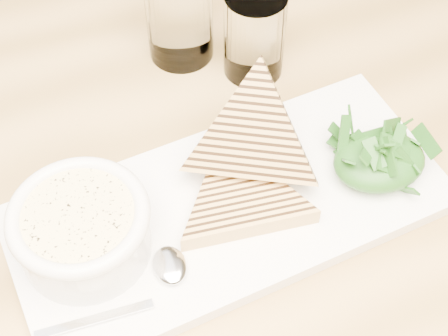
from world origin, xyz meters
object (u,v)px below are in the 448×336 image
object	(u,v)px
glass_far	(254,35)
platter	(229,209)
soup_bowl	(84,234)
glass_near	(179,14)
table_top	(203,253)

from	to	relation	value
glass_far	platter	bearing A→B (deg)	-113.69
platter	soup_bowl	size ratio (longest dim) A/B	3.53
glass_near	glass_far	size ratio (longest dim) A/B	1.11
table_top	soup_bowl	xyz separation A→B (m)	(-0.11, 0.01, 0.06)
table_top	soup_bowl	distance (m)	0.12
soup_bowl	glass_near	bearing A→B (deg)	59.10
glass_near	glass_far	distance (m)	0.09
table_top	glass_near	xyz separation A→B (m)	(0.04, 0.27, 0.08)
glass_near	glass_far	world-z (taller)	glass_near
platter	glass_near	bearing A→B (deg)	87.84
soup_bowl	glass_near	world-z (taller)	glass_near
platter	soup_bowl	bearing A→B (deg)	-175.23
table_top	platter	world-z (taller)	platter
soup_bowl	glass_far	size ratio (longest dim) A/B	1.15
soup_bowl	table_top	bearing A→B (deg)	-7.60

